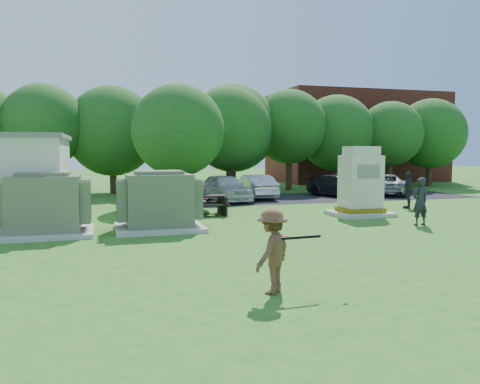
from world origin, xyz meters
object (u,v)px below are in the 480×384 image
object	(u,v)px
transformer_right	(159,202)
picnic_table	(203,203)
car_silver_b	(384,184)
car_white	(225,188)
person_walking_right	(408,190)
transformer_left	(45,206)
batter	(272,251)
car_silver_a	(254,187)
person_by_generator	(420,202)
car_dark	(341,186)
generator_cabinet	(361,185)
person_at_picnic	(202,200)

from	to	relation	value
transformer_right	picnic_table	bearing A→B (deg)	55.41
car_silver_b	car_white	bearing A→B (deg)	28.71
picnic_table	person_walking_right	world-z (taller)	person_walking_right
transformer_left	car_silver_b	size ratio (longest dim) A/B	0.63
picnic_table	batter	size ratio (longest dim) A/B	1.22
transformer_left	car_white	distance (m)	11.78
car_silver_a	transformer_right	bearing A→B (deg)	52.66
car_white	picnic_table	bearing A→B (deg)	-123.38
transformer_left	batter	bearing A→B (deg)	-58.38
transformer_left	car_silver_a	world-z (taller)	transformer_left
person_by_generator	car_dark	size ratio (longest dim) A/B	0.40
generator_cabinet	person_at_picnic	xyz separation A→B (m)	(-6.56, 1.46, -0.57)
generator_cabinet	person_at_picnic	world-z (taller)	generator_cabinet
person_walking_right	car_dark	xyz separation A→B (m)	(-0.27, 6.14, -0.23)
generator_cabinet	person_at_picnic	bearing A→B (deg)	167.50
picnic_table	car_dark	xyz separation A→B (m)	(9.67, 5.67, 0.12)
transformer_right	car_white	xyz separation A→B (m)	(4.56, 8.40, -0.22)
car_silver_a	picnic_table	bearing A→B (deg)	52.48
person_at_picnic	batter	bearing A→B (deg)	-132.55
person_at_picnic	generator_cabinet	bearing A→B (deg)	-50.42
transformer_left	batter	xyz separation A→B (m)	(4.93, -8.01, -0.15)
car_silver_b	picnic_table	bearing A→B (deg)	49.02
car_white	car_silver_b	distance (m)	10.67
car_silver_a	car_dark	world-z (taller)	car_silver_a
person_by_generator	transformer_right	bearing A→B (deg)	-14.28
car_white	car_dark	xyz separation A→B (m)	(7.35, 0.50, -0.10)
picnic_table	person_at_picnic	bearing A→B (deg)	-103.52
person_walking_right	car_white	xyz separation A→B (m)	(-7.61, 5.64, -0.14)
person_at_picnic	person_walking_right	size ratio (longest dim) A/B	0.81
generator_cabinet	batter	distance (m)	11.86
person_by_generator	car_dark	distance (m)	10.99
transformer_right	person_walking_right	world-z (taller)	transformer_right
person_walking_right	car_dark	distance (m)	6.15
transformer_right	picnic_table	world-z (taller)	transformer_right
person_by_generator	picnic_table	bearing A→B (deg)	-38.64
person_by_generator	car_dark	bearing A→B (deg)	-106.90
car_dark	car_silver_b	xyz separation A→B (m)	(3.29, 0.38, 0.00)
generator_cabinet	car_white	distance (m)	8.29
car_silver_b	transformer_left	bearing A→B (deg)	50.17
transformer_right	car_silver_a	world-z (taller)	transformer_right
person_walking_right	car_silver_a	world-z (taller)	person_walking_right
car_silver_b	person_walking_right	bearing A→B (deg)	89.14
person_by_generator	person_walking_right	xyz separation A→B (m)	(2.82, 4.55, -0.01)
person_walking_right	car_white	distance (m)	9.47
transformer_right	person_by_generator	bearing A→B (deg)	-10.81
transformer_left	car_white	bearing A→B (deg)	45.50
person_by_generator	car_white	size ratio (longest dim) A/B	0.41
transformer_right	batter	world-z (taller)	transformer_right
generator_cabinet	transformer_left	bearing A→B (deg)	-174.33
person_at_picnic	transformer_left	bearing A→B (deg)	166.90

